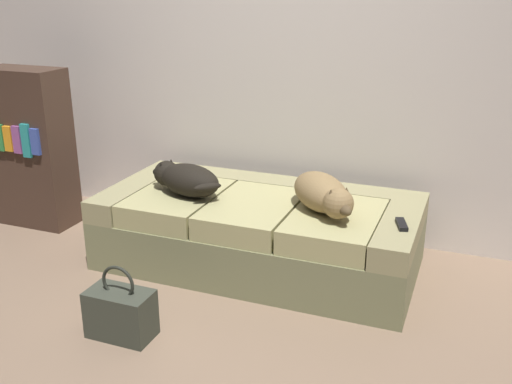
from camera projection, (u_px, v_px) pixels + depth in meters
name	position (u px, v px, depth m)	size (l,w,h in m)	color
ground_plane	(185.00, 349.00, 2.78)	(10.00, 10.00, 0.00)	#846A54
back_wall	(296.00, 22.00, 3.72)	(6.40, 0.10, 2.80)	silver
couch	(259.00, 231.00, 3.55)	(1.87, 0.91, 0.43)	#767853
dog_dark	(186.00, 179.00, 3.50)	(0.55, 0.34, 0.19)	black
dog_tan	(323.00, 194.00, 3.24)	(0.49, 0.52, 0.20)	olive
tv_remote	(402.00, 224.00, 3.06)	(0.04, 0.15, 0.02)	black
handbag	(121.00, 313.00, 2.85)	(0.32, 0.18, 0.38)	#373B30
bookshelf	(30.00, 148.00, 4.08)	(0.56, 0.30, 1.10)	#412E23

